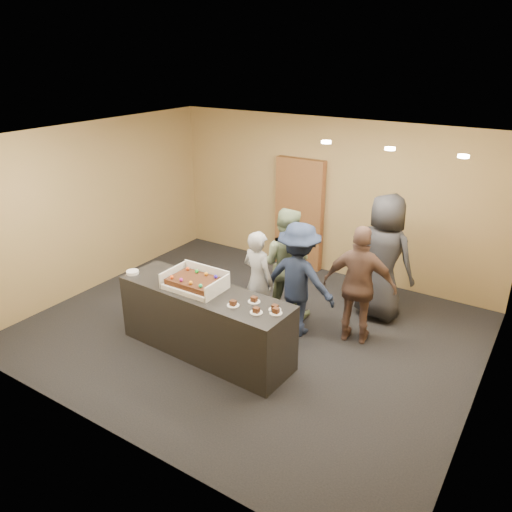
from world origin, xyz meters
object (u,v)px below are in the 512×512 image
sheet_cake (195,281)px  person_sage_man (285,263)px  serving_counter (205,322)px  cake_box (196,284)px  storage_cabinet (299,214)px  person_brown_extra (359,286)px  plate_stack (133,272)px  person_server_grey (258,280)px  person_dark_suit (384,258)px  person_navy_man (298,280)px

sheet_cake → person_sage_man: bearing=71.2°
person_sage_man → serving_counter: bearing=61.9°
cake_box → storage_cabinet: bearing=93.5°
serving_counter → person_brown_extra: size_ratio=1.45×
serving_counter → plate_stack: plate_stack is taller
person_server_grey → person_sage_man: size_ratio=0.87×
storage_cabinet → plate_stack: bearing=-103.7°
person_sage_man → sheet_cake: bearing=56.6°
plate_stack → person_sage_man: size_ratio=0.10×
cake_box → person_server_grey: (0.36, 0.91, -0.22)m
plate_stack → storage_cabinet: bearing=76.3°
serving_counter → plate_stack: bearing=-171.5°
sheet_cake → person_dark_suit: person_dark_suit is taller
serving_counter → plate_stack: 1.24m
person_brown_extra → person_sage_man: bearing=-17.0°
person_server_grey → cake_box: bearing=81.0°
person_server_grey → person_navy_man: (0.55, 0.16, 0.08)m
cake_box → person_navy_man: bearing=49.7°
person_sage_man → person_dark_suit: 1.42m
person_brown_extra → sheet_cake: bearing=27.0°
sheet_cake → person_server_grey: (0.36, 0.94, -0.27)m
person_navy_man → person_dark_suit: size_ratio=0.86×
person_navy_man → serving_counter: bearing=53.6°
storage_cabinet → plate_stack: size_ratio=11.86×
sheet_cake → person_brown_extra: person_brown_extra is taller
person_sage_man → person_brown_extra: size_ratio=1.01×
plate_stack → person_dark_suit: (2.71, 2.29, 0.02)m
person_sage_man → person_brown_extra: bearing=159.9°
person_brown_extra → person_dark_suit: 0.83m
person_server_grey → serving_counter: bearing=89.7°
cake_box → sheet_cake: cake_box is taller
person_sage_man → person_brown_extra: 1.20m
storage_cabinet → person_navy_man: (1.10, -2.07, -0.18)m
serving_counter → person_navy_man: size_ratio=1.48×
plate_stack → person_sage_man: 2.17m
serving_counter → person_server_grey: size_ratio=1.65×
serving_counter → person_navy_man: 1.39m
cake_box → person_brown_extra: size_ratio=0.45×
cake_box → person_dark_suit: size_ratio=0.40×
person_server_grey → person_sage_man: (0.14, 0.52, 0.11)m
serving_counter → cake_box: size_ratio=3.22×
person_dark_suit → plate_stack: bearing=51.5°
storage_cabinet → person_brown_extra: 2.63m
cake_box → plate_stack: (-0.99, -0.14, -0.03)m
person_server_grey → sheet_cake: bearing=81.6°
cake_box → person_sage_man: (0.50, 1.43, -0.12)m
person_sage_man → person_navy_man: 0.55m
plate_stack → person_server_grey: (1.35, 1.06, -0.19)m
cake_box → person_dark_suit: 2.75m
serving_counter → person_dark_suit: bearing=56.7°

